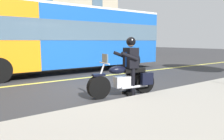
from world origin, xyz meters
The scene contains 5 objects.
ground_plane centered at (0.00, 0.00, 0.00)m, with size 80.00×80.00×0.00m, color #333335.
lane_center_stripe centered at (0.00, -2.00, 0.01)m, with size 60.00×0.16×0.01m, color #E5DB4C.
motorcycle_main centered at (-0.22, 1.37, 0.45)m, with size 2.22×0.80×1.26m.
rider_main centered at (-0.41, 1.40, 1.04)m, with size 0.68×0.61×1.74m.
bus_far centered at (-0.66, -4.12, 1.87)m, with size 11.05×2.70×3.30m.
Camera 1 is at (3.73, 6.22, 1.62)m, focal length 34.10 mm.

